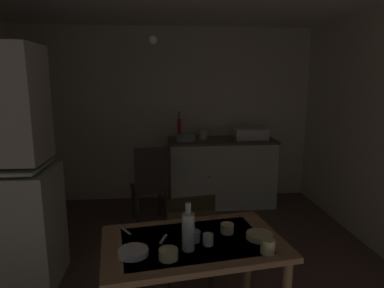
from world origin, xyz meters
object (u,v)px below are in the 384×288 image
chair_far_side (188,238)px  glass_bottle (188,231)px  sink_basin (250,133)px  serving_bowl_wide (133,252)px  mixing_bowl_counter (186,138)px  dining_table (193,255)px  mug_dark (268,246)px  hand_pump (179,127)px  chair_by_counter (150,184)px

chair_far_side → glass_bottle: (-0.05, -0.70, 0.40)m
sink_basin → serving_bowl_wide: (-1.41, -2.66, -0.25)m
mixing_bowl_counter → dining_table: size_ratio=0.21×
mug_dark → hand_pump: bearing=97.5°
mixing_bowl_counter → mug_dark: 2.69m
hand_pump → mug_dark: size_ratio=4.61×
hand_pump → glass_bottle: hand_pump is taller
hand_pump → mug_dark: 2.80m
mixing_bowl_counter → serving_bowl_wide: bearing=-100.9°
mixing_bowl_counter → glass_bottle: size_ratio=0.87×
chair_far_side → chair_by_counter: bearing=105.0°
hand_pump → chair_far_side: size_ratio=0.46×
mixing_bowl_counter → chair_by_counter: 0.88m
dining_table → mug_dark: (0.42, -0.19, 0.14)m
mixing_bowl_counter → chair_far_side: mixing_bowl_counter is taller
hand_pump → dining_table: hand_pump is taller
mixing_bowl_counter → dining_table: mixing_bowl_counter is taller
hand_pump → mixing_bowl_counter: 0.18m
hand_pump → chair_far_side: 2.08m
hand_pump → mixing_bowl_counter: size_ratio=1.52×
sink_basin → serving_bowl_wide: size_ratio=2.46×
hand_pump → glass_bottle: (-0.10, -2.68, -0.24)m
serving_bowl_wide → mug_dark: (0.79, -0.05, 0.03)m
mixing_bowl_counter → glass_bottle: glass_bottle is taller
chair_far_side → mixing_bowl_counter: bearing=86.2°
chair_by_counter → glass_bottle: bearing=-81.6°
sink_basin → serving_bowl_wide: 3.02m
mixing_bowl_counter → mug_dark: mixing_bowl_counter is taller
sink_basin → chair_far_side: bearing=-117.9°
mug_dark → chair_by_counter: bearing=110.0°
sink_basin → chair_by_counter: size_ratio=0.45×
hand_pump → chair_far_side: hand_pump is taller
dining_table → serving_bowl_wide: size_ratio=6.84×
chair_by_counter → mug_dark: (0.76, -2.08, 0.27)m
dining_table → glass_bottle: size_ratio=4.13×
serving_bowl_wide → glass_bottle: bearing=5.0°
mixing_bowl_counter → glass_bottle: (-0.18, -2.58, -0.10)m
chair_far_side → chair_by_counter: size_ratio=0.87×
mixing_bowl_counter → chair_far_side: size_ratio=0.30×
chair_far_side → dining_table: bearing=-91.2°
chair_far_side → glass_bottle: bearing=-94.4°
hand_pump → mug_dark: (0.36, -2.76, -0.32)m
hand_pump → dining_table: size_ratio=0.32×
chair_far_side → mug_dark: 0.94m
chair_by_counter → serving_bowl_wide: size_ratio=5.49×
serving_bowl_wide → sink_basin: bearing=62.2°
hand_pump → mug_dark: hand_pump is taller
hand_pump → chair_by_counter: (-0.39, -0.68, -0.59)m
hand_pump → sink_basin: bearing=-2.6°
hand_pump → mixing_bowl_counter: hand_pump is taller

